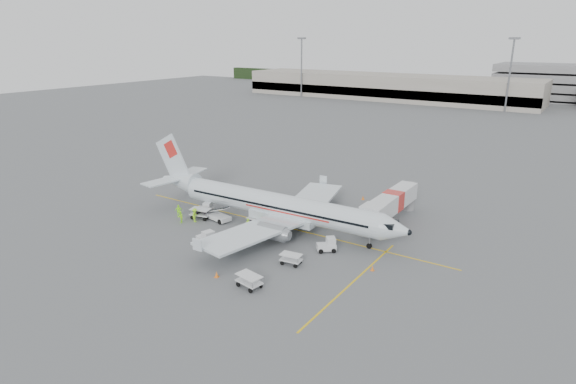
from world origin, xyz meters
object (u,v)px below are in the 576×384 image
Objects in this scene: tug_mid at (206,237)px; jet_bridge at (393,207)px; tug_aft at (205,208)px; belt_loader at (217,210)px; aircraft at (278,190)px; tug_fore at (326,244)px.

jet_bridge is at bearing 65.21° from tug_mid.
tug_mid is 9.97m from tug_aft.
jet_bridge is 23.25m from tug_mid.
jet_bridge is at bearing 42.10° from belt_loader.
tug_mid is (-3.89, -8.68, -3.95)m from aircraft.
aircraft is 10.30m from tug_mid.
tug_mid is at bearing -128.86° from jet_bridge.
aircraft is at bearing 80.51° from tug_mid.
tug_fore is at bearing -101.81° from jet_bridge.
tug_fore is at bearing -20.75° from aircraft.
aircraft is at bearing -9.67° from tug_aft.
tug_mid is 1.05× the size of tug_aft.
aircraft is at bearing -138.99° from jet_bridge.
tug_mid is (-14.75, -17.94, -1.10)m from jet_bridge.
belt_loader is at bearing -31.98° from tug_aft.
jet_bridge reaches higher than belt_loader.
belt_loader is at bearing 138.53° from tug_fore.
jet_bridge is 3.01× the size of belt_loader.
tug_aft is (-2.90, 0.75, -0.52)m from belt_loader.
tug_fore is (16.07, -0.62, -0.56)m from belt_loader.
jet_bridge is at bearing 8.98° from tug_aft.
belt_loader is 2.22× the size of tug_mid.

